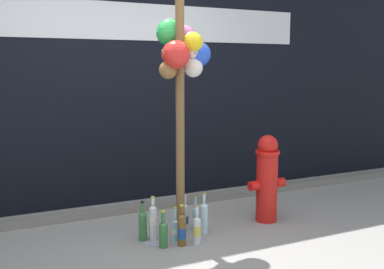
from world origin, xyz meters
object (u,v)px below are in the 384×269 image
at_px(bottle_2, 185,216).
at_px(bottle_3, 204,217).
at_px(bottle_1, 175,230).
at_px(bottle_6, 197,229).
at_px(memorial_post, 182,34).
at_px(bottle_5, 163,233).
at_px(bottle_4, 153,221).
at_px(bottle_0, 195,218).
at_px(bottle_7, 182,229).
at_px(bottle_8, 143,225).
at_px(fire_hydrant, 267,178).

xyz_separation_m(bottle_2, bottle_3, (0.11, -0.19, 0.03)).
distance_m(bottle_1, bottle_6, 0.20).
relative_size(memorial_post, bottle_6, 8.86).
xyz_separation_m(memorial_post, bottle_2, (0.08, 0.13, -1.68)).
bearing_deg(bottle_5, bottle_4, 93.35).
height_order(bottle_2, bottle_3, bottle_3).
bearing_deg(bottle_1, bottle_6, -38.69).
xyz_separation_m(bottle_0, bottle_7, (-0.27, -0.28, 0.02)).
bearing_deg(bottle_8, memorial_post, -5.35).
bearing_deg(bottle_8, bottle_2, 12.10).
bearing_deg(bottle_3, bottle_2, 118.92).
bearing_deg(bottle_3, bottle_4, 172.56).
bearing_deg(bottle_7, bottle_0, 46.16).
bearing_deg(bottle_7, fire_hydrant, 12.27).
bearing_deg(bottle_4, bottle_8, 158.70).
xyz_separation_m(bottle_2, bottle_7, (-0.20, -0.36, 0.01)).
height_order(bottle_1, bottle_5, bottle_5).
bearing_deg(memorial_post, bottle_3, -17.74).
xyz_separation_m(fire_hydrant, bottle_6, (-0.90, -0.25, -0.31)).
bearing_deg(bottle_1, memorial_post, 45.20).
distance_m(fire_hydrant, bottle_1, 1.11).
bearing_deg(bottle_5, bottle_3, 16.90).
distance_m(memorial_post, bottle_5, 1.72).
height_order(bottle_4, bottle_5, bottle_4).
bearing_deg(bottle_8, bottle_5, -67.49).
bearing_deg(memorial_post, bottle_4, 179.76).
distance_m(bottle_5, bottle_6, 0.30).
bearing_deg(memorial_post, bottle_6, -84.16).
distance_m(memorial_post, bottle_2, 1.69).
bearing_deg(bottle_0, bottle_5, -149.50).
height_order(fire_hydrant, bottle_1, fire_hydrant).
xyz_separation_m(bottle_5, bottle_7, (0.16, -0.03, 0.01)).
height_order(bottle_2, bottle_4, bottle_4).
height_order(fire_hydrant, bottle_3, fire_hydrant).
bearing_deg(bottle_5, bottle_6, -8.99).
xyz_separation_m(memorial_post, bottle_4, (-0.29, 0.00, -1.64)).
bearing_deg(fire_hydrant, bottle_8, 178.27).
xyz_separation_m(bottle_7, bottle_8, (-0.26, 0.27, -0.00)).
distance_m(bottle_0, bottle_8, 0.53).
height_order(memorial_post, fire_hydrant, memorial_post).
height_order(fire_hydrant, bottle_0, fire_hydrant).
bearing_deg(memorial_post, bottle_0, 18.47).
height_order(fire_hydrant, bottle_5, fire_hydrant).
distance_m(bottle_1, bottle_4, 0.21).
height_order(bottle_4, bottle_7, bottle_4).
bearing_deg(bottle_8, bottle_1, -33.51).
xyz_separation_m(bottle_0, bottle_2, (-0.08, 0.08, 0.01)).
height_order(bottle_3, bottle_5, bottle_3).
bearing_deg(fire_hydrant, bottle_3, -175.58).
xyz_separation_m(bottle_1, bottle_6, (0.15, -0.12, 0.02)).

